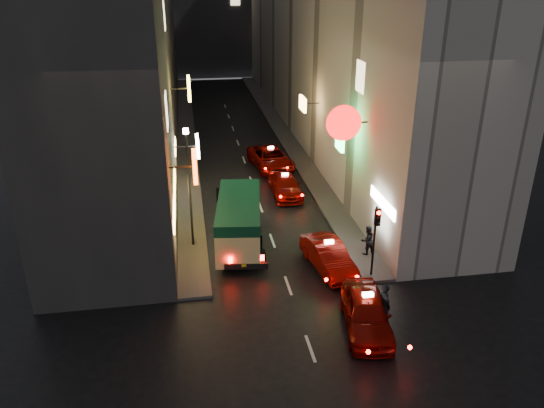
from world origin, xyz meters
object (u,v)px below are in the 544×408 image
minibus (239,218)px  traffic_light (376,227)px  taxi_near (367,310)px  pedestrian_crossing (385,302)px  lamp_post (189,180)px

minibus → traffic_light: 7.22m
traffic_light → minibus: bearing=144.1°
taxi_near → pedestrian_crossing: size_ratio=2.79×
minibus → taxi_near: 8.89m
taxi_near → lamp_post: size_ratio=0.93×
minibus → pedestrian_crossing: bearing=-56.1°
minibus → taxi_near: minibus is taller
lamp_post → taxi_near: bearing=-50.5°
traffic_light → pedestrian_crossing: bearing=-101.7°
minibus → taxi_near: (4.27, -7.76, -0.78)m
taxi_near → lamp_post: lamp_post is taller
taxi_near → pedestrian_crossing: 0.85m
lamp_post → pedestrian_crossing: bearing=-46.5°
taxi_near → lamp_post: 10.88m
lamp_post → minibus: bearing=-7.9°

